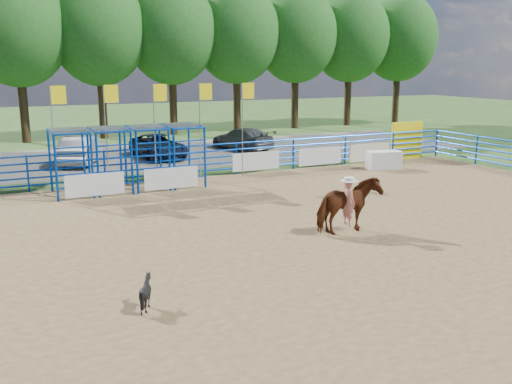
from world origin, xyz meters
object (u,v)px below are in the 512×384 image
car_b (82,150)px  car_c (158,146)px  horse_and_rider (348,203)px  car_d (242,139)px  calf (146,292)px  announcer_table (384,160)px

car_b → car_c: 4.04m
horse_and_rider → car_c: horse_and_rider is taller
car_b → car_d: bearing=-150.4°
car_b → car_d: car_b is taller
calf → car_c: bearing=-38.8°
car_c → horse_and_rider: bearing=-90.2°
horse_and_rider → car_b: bearing=108.1°
calf → car_d: car_d is taller
announcer_table → car_c: bearing=138.0°
calf → horse_and_rider: bearing=-90.4°
horse_and_rider → car_b: horse_and_rider is taller
calf → car_c: car_c is taller
announcer_table → calf: (-14.62, -11.01, -0.08)m
announcer_table → car_d: size_ratio=0.36×
announcer_table → car_d: car_d is taller
calf → car_d: size_ratio=0.16×
announcer_table → car_c: car_c is taller
calf → car_d: (11.04, 19.85, 0.29)m
car_b → car_d: size_ratio=0.98×
announcer_table → car_d: bearing=112.1°
horse_and_rider → announcer_table: bearing=46.9°
car_c → car_b: bearing=178.2°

